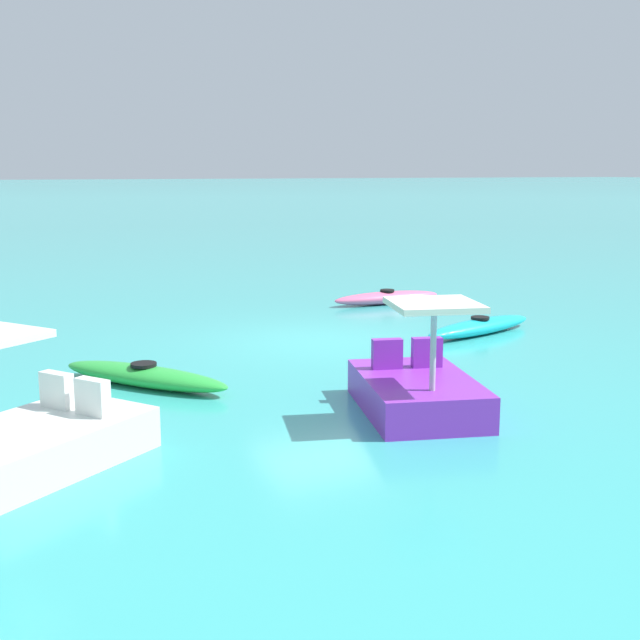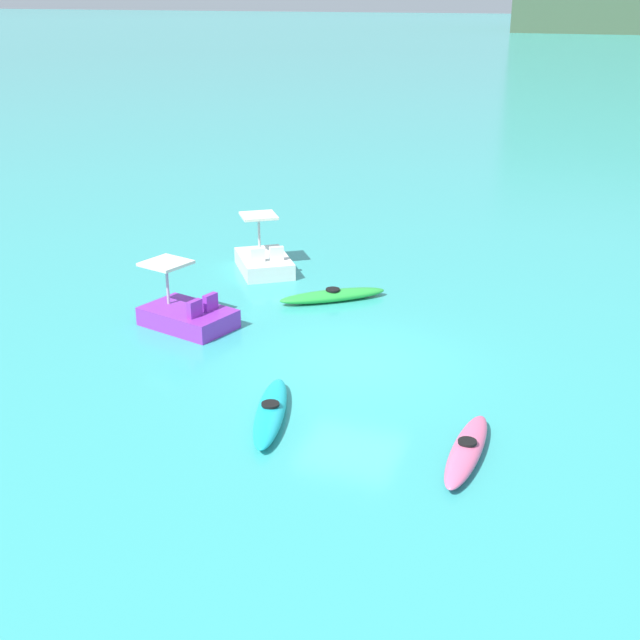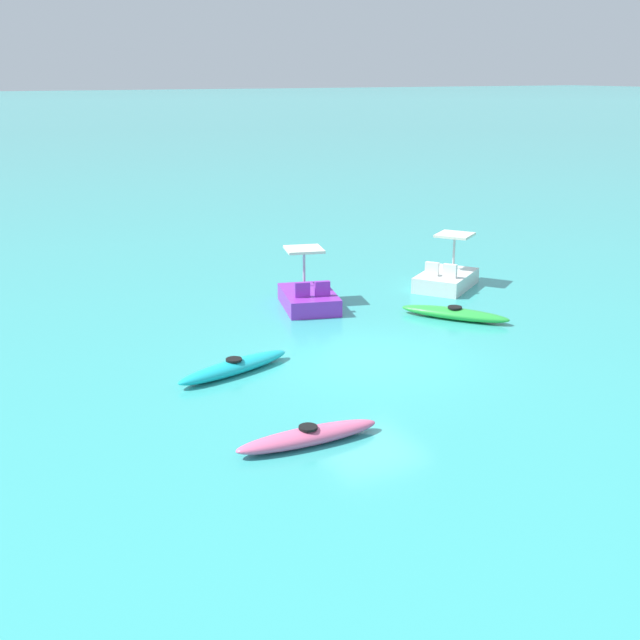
{
  "view_description": "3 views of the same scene",
  "coord_description": "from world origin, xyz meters",
  "px_view_note": "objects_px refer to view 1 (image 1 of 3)",
  "views": [
    {
      "loc": [
        -14.15,
        6.56,
        3.35
      ],
      "look_at": [
        -1.47,
        0.68,
        0.74
      ],
      "focal_mm": 45.14,
      "sensor_mm": 36.0,
      "label": 1
    },
    {
      "loc": [
        5.58,
        -17.74,
        8.44
      ],
      "look_at": [
        -1.25,
        1.18,
        0.5
      ],
      "focal_mm": 47.34,
      "sensor_mm": 36.0,
      "label": 2
    },
    {
      "loc": [
        15.91,
        -9.78,
        6.81
      ],
      "look_at": [
        -2.64,
        -0.03,
        0.32
      ],
      "focal_mm": 45.22,
      "sensor_mm": 36.0,
      "label": 3
    }
  ],
  "objects_px": {
    "kayak_green": "(144,376)",
    "pedal_boat_purple": "(417,389)",
    "kayak_cyan": "(480,327)",
    "pedal_boat_white": "(38,438)",
    "kayak_pink": "(387,298)"
  },
  "relations": [
    {
      "from": "kayak_green",
      "to": "pedal_boat_purple",
      "type": "xyz_separation_m",
      "value": [
        -3.0,
        -3.17,
        0.17
      ]
    },
    {
      "from": "kayak_green",
      "to": "pedal_boat_purple",
      "type": "distance_m",
      "value": 4.37
    },
    {
      "from": "pedal_boat_purple",
      "to": "kayak_pink",
      "type": "bearing_deg",
      "value": -27.0
    },
    {
      "from": "kayak_green",
      "to": "kayak_pink",
      "type": "bearing_deg",
      "value": -54.46
    },
    {
      "from": "kayak_pink",
      "to": "kayak_green",
      "type": "relative_size",
      "value": 1.01
    },
    {
      "from": "kayak_cyan",
      "to": "kayak_pink",
      "type": "bearing_deg",
      "value": -2.21
    },
    {
      "from": "kayak_cyan",
      "to": "pedal_boat_purple",
      "type": "relative_size",
      "value": 1.17
    },
    {
      "from": "pedal_boat_white",
      "to": "kayak_green",
      "type": "bearing_deg",
      "value": -32.25
    },
    {
      "from": "pedal_boat_purple",
      "to": "pedal_boat_white",
      "type": "xyz_separation_m",
      "value": [
        0.03,
        5.05,
        0.0
      ]
    },
    {
      "from": "kayak_pink",
      "to": "pedal_boat_purple",
      "type": "height_order",
      "value": "pedal_boat_purple"
    },
    {
      "from": "kayak_pink",
      "to": "kayak_cyan",
      "type": "distance_m",
      "value": 4.17
    },
    {
      "from": "kayak_cyan",
      "to": "pedal_boat_white",
      "type": "xyz_separation_m",
      "value": [
        -4.09,
        9.11,
        0.17
      ]
    },
    {
      "from": "kayak_green",
      "to": "pedal_boat_white",
      "type": "distance_m",
      "value": 3.52
    },
    {
      "from": "kayak_pink",
      "to": "pedal_boat_purple",
      "type": "bearing_deg",
      "value": 153.0
    },
    {
      "from": "kayak_cyan",
      "to": "pedal_boat_white",
      "type": "height_order",
      "value": "pedal_boat_white"
    }
  ]
}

